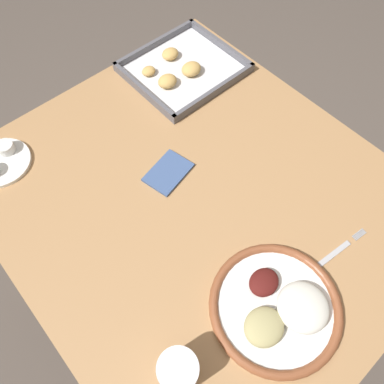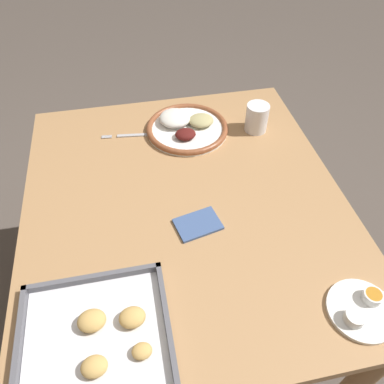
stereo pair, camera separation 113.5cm
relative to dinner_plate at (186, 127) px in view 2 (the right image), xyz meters
name	(u,v)px [view 2 (the right image)]	position (x,y,z in m)	size (l,w,h in m)	color
ground_plane	(187,312)	(0.06, 0.32, -0.72)	(8.00, 8.00, 0.00)	#564C44
dining_table	(186,223)	(0.06, 0.32, -0.12)	(0.91, 1.04, 0.71)	#AD7F51
dinner_plate	(186,127)	(0.00, 0.00, 0.00)	(0.28, 0.28, 0.05)	white
fork	(135,135)	(0.18, 0.00, -0.01)	(0.21, 0.04, 0.00)	#B2B2B7
saucer_plate	(362,309)	(-0.26, 0.73, 0.00)	(0.15, 0.15, 0.04)	white
baking_tray	(99,336)	(0.32, 0.68, 0.00)	(0.32, 0.29, 0.04)	#595960
drinking_cup	(257,118)	(-0.23, 0.04, 0.03)	(0.08, 0.08, 0.10)	white
napkin	(198,224)	(0.05, 0.42, -0.01)	(0.13, 0.11, 0.01)	#3F598C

